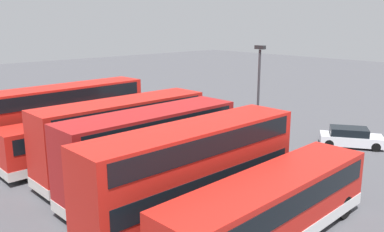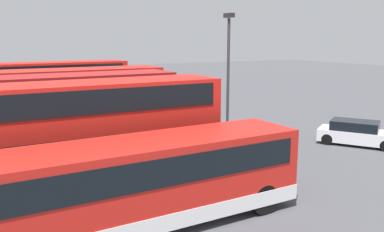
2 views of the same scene
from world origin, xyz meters
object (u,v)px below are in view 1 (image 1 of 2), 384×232
(bus_single_deck_fifth, at_px, (92,136))
(lamp_post_tall, at_px, (258,93))
(bus_double_decker_fourth, at_px, (124,135))
(bus_single_deck_seventh, at_px, (45,117))
(car_hatchback_silver, at_px, (350,137))
(bus_double_decker_second, at_px, (194,171))
(bus_double_decker_third, at_px, (151,151))
(waste_bin_yellow, at_px, (187,135))
(bus_single_deck_near_end, at_px, (272,207))
(bus_single_deck_far_end, at_px, (25,111))
(bus_double_decker_sixth, at_px, (67,114))

(bus_single_deck_fifth, xyz_separation_m, lamp_post_tall, (-7.10, -8.39, 2.81))
(bus_double_decker_fourth, height_order, bus_single_deck_seventh, bus_double_decker_fourth)
(bus_single_deck_seventh, relative_size, car_hatchback_silver, 2.19)
(bus_double_decker_second, bearing_deg, bus_double_decker_third, -4.91)
(car_hatchback_silver, distance_m, waste_bin_yellow, 12.17)
(bus_single_deck_near_end, distance_m, bus_double_decker_third, 7.33)
(bus_double_decker_second, bearing_deg, bus_single_deck_near_end, -164.22)
(lamp_post_tall, bearing_deg, bus_double_decker_fourth, 67.55)
(bus_double_decker_second, bearing_deg, bus_single_deck_fifth, -4.16)
(bus_single_deck_seventh, relative_size, waste_bin_yellow, 10.67)
(bus_double_decker_second, relative_size, bus_single_deck_seventh, 1.12)
(bus_double_decker_third, height_order, bus_single_deck_far_end, bus_double_decker_third)
(lamp_post_tall, bearing_deg, car_hatchback_silver, -113.82)
(bus_single_deck_near_end, distance_m, waste_bin_yellow, 15.26)
(bus_double_decker_third, relative_size, bus_single_deck_seventh, 1.01)
(car_hatchback_silver, bearing_deg, bus_single_deck_fifth, 56.51)
(bus_single_deck_fifth, relative_size, bus_double_decker_sixth, 1.01)
(bus_double_decker_second, height_order, bus_single_deck_far_end, bus_double_decker_second)
(bus_double_decker_third, relative_size, bus_double_decker_sixth, 0.86)
(bus_double_decker_second, distance_m, bus_single_deck_seventh, 18.24)
(bus_double_decker_second, bearing_deg, bus_double_decker_fourth, -7.11)
(bus_single_deck_near_end, relative_size, car_hatchback_silver, 2.50)
(bus_double_decker_second, distance_m, bus_double_decker_third, 3.66)
(bus_single_deck_fifth, xyz_separation_m, waste_bin_yellow, (-1.06, -7.43, -1.15))
(bus_single_deck_fifth, height_order, lamp_post_tall, lamp_post_tall)
(bus_single_deck_near_end, xyz_separation_m, waste_bin_yellow, (13.40, -7.20, -1.15))
(bus_single_deck_far_end, bearing_deg, car_hatchback_silver, -142.93)
(bus_double_decker_second, height_order, waste_bin_yellow, bus_double_decker_second)
(bus_single_deck_fifth, xyz_separation_m, bus_single_deck_far_end, (10.76, 0.40, -0.00))
(bus_single_deck_seventh, relative_size, bus_single_deck_far_end, 0.88)
(car_hatchback_silver, bearing_deg, bus_double_decker_sixth, 47.85)
(bus_double_decker_third, height_order, bus_double_decker_sixth, same)
(bus_single_deck_near_end, height_order, bus_double_decker_third, bus_double_decker_third)
(bus_single_deck_fifth, relative_size, car_hatchback_silver, 2.57)
(lamp_post_tall, bearing_deg, bus_single_deck_seventh, 30.51)
(car_hatchback_silver, bearing_deg, bus_single_deck_near_end, 105.58)
(bus_double_decker_third, bearing_deg, bus_single_deck_fifth, -3.78)
(bus_single_deck_fifth, bearing_deg, lamp_post_tall, -130.24)
(bus_double_decker_third, height_order, lamp_post_tall, lamp_post_tall)
(bus_single_deck_far_end, distance_m, waste_bin_yellow, 14.22)
(bus_single_deck_fifth, bearing_deg, bus_double_decker_sixth, -1.12)
(bus_double_decker_fourth, bearing_deg, bus_double_decker_second, 172.89)
(bus_double_decker_fourth, bearing_deg, bus_single_deck_fifth, 1.65)
(bus_single_deck_near_end, height_order, waste_bin_yellow, bus_single_deck_near_end)
(bus_single_deck_near_end, xyz_separation_m, bus_double_decker_sixth, (18.15, 0.16, 0.83))
(bus_double_decker_fourth, xyz_separation_m, bus_single_deck_seventh, (11.03, 0.23, -0.83))
(bus_double_decker_fourth, relative_size, bus_single_deck_seventh, 1.06)
(bus_single_deck_seventh, height_order, bus_single_deck_far_end, same)
(bus_double_decker_second, xyz_separation_m, bus_double_decker_fourth, (7.18, -0.90, -0.00))
(bus_double_decker_second, height_order, bus_double_decker_fourth, same)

